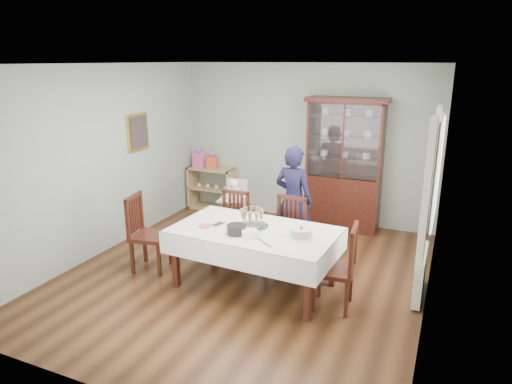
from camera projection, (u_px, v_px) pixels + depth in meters
The scene contains 25 objects.
floor at pixel (245, 274), 6.07m from camera, with size 5.00×5.00×0.00m, color #593319.
room_shell at pixel (261, 141), 6.06m from camera, with size 5.00×5.00×5.00m.
dining_table at pixel (254, 258), 5.65m from camera, with size 2.06×1.26×0.76m.
china_cabinet at pixel (344, 163), 7.46m from camera, with size 1.30×0.48×2.18m.
sideboard at pixel (212, 188), 8.64m from camera, with size 0.90×0.38×0.80m.
picture_frame at pixel (138, 132), 7.16m from camera, with size 0.04×0.48×0.58m, color gold.
window at pixel (437, 172), 5.05m from camera, with size 0.04×1.02×1.22m, color white.
curtain_left at pixel (427, 195), 4.55m from camera, with size 0.07×0.30×1.55m, color silver.
curtain_right at pixel (434, 168), 5.64m from camera, with size 0.07×0.30×1.55m, color silver.
radiator at pixel (420, 274), 5.42m from camera, with size 0.10×0.80×0.55m, color white.
chair_far_left at pixel (231, 239), 6.51m from camera, with size 0.44×0.44×0.95m.
chair_far_right at pixel (285, 249), 6.12m from camera, with size 0.49×0.49×0.99m.
chair_end_left at pixel (150, 247), 6.15m from camera, with size 0.55×0.55×1.03m.
chair_end_right at pixel (334, 283), 5.19m from camera, with size 0.49×0.49×1.00m.
woman at pixel (293, 200), 6.60m from camera, with size 0.58×0.38×1.59m, color black.
high_chair at pixel (235, 219), 6.98m from camera, with size 0.49×0.49×1.03m.
champagne_tray at pixel (252, 221), 5.59m from camera, with size 0.40×0.40×0.24m.
birthday_cake at pixel (301, 233), 5.28m from camera, with size 0.30×0.30×0.20m.
plate_stack_dark at pixel (236, 229), 5.39m from camera, with size 0.23×0.23×0.11m, color black.
plate_stack_white at pixel (250, 234), 5.30m from camera, with size 0.19×0.19×0.08m, color white.
napkin_stack at pixel (205, 226), 5.64m from camera, with size 0.13×0.13×0.02m, color #E55499.
cutlery at pixel (216, 224), 5.72m from camera, with size 0.12×0.17×0.01m, color silver, non-canonical shape.
cake_knife at pixel (264, 243), 5.12m from camera, with size 0.28×0.03×0.01m, color silver.
gift_bag_pink at pixel (199, 158), 8.56m from camera, with size 0.22×0.16×0.38m.
gift_bag_orange at pixel (212, 160), 8.46m from camera, with size 0.20×0.15×0.33m.
Camera 1 is at (2.34, -5.00, 2.75)m, focal length 32.00 mm.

